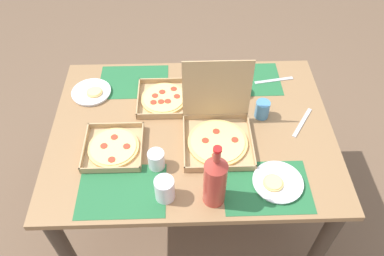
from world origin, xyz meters
name	(u,v)px	position (x,y,z in m)	size (l,w,h in m)	color
ground_plane	(192,208)	(0.00, 0.00, 0.00)	(6.00, 6.00, 0.00)	brown
dining_table	(192,143)	(0.00, 0.00, 0.63)	(1.32, 0.97, 0.74)	#3F3328
placemat_near_left	(122,191)	(-0.30, -0.34, 0.74)	(0.36, 0.26, 0.00)	#236638
placemat_near_right	(266,187)	(0.30, -0.34, 0.74)	(0.36, 0.26, 0.00)	#236638
placemat_far_left	(134,82)	(-0.30, 0.34, 0.74)	(0.36, 0.26, 0.00)	#236638
placemat_far_right	(246,79)	(0.30, 0.34, 0.74)	(0.36, 0.26, 0.00)	#236638
pizza_box_corner_right	(164,99)	(-0.14, 0.19, 0.75)	(0.26, 0.26, 0.04)	tan
pizza_box_corner_left	(114,148)	(-0.35, -0.12, 0.75)	(0.26, 0.26, 0.04)	tan
pizza_box_edge_far	(217,130)	(0.11, -0.06, 0.79)	(0.31, 0.32, 0.34)	tan
plate_near_right	(92,92)	(-0.50, 0.25, 0.75)	(0.20, 0.20, 0.03)	white
plate_near_left	(213,76)	(0.12, 0.36, 0.75)	(0.22, 0.22, 0.03)	white
plate_far_right	(277,182)	(0.34, -0.32, 0.75)	(0.21, 0.21, 0.03)	white
soda_bottle	(215,180)	(0.08, -0.38, 0.87)	(0.09, 0.09, 0.32)	#B2382D
cup_red	(165,189)	(-0.12, -0.37, 0.79)	(0.08, 0.08, 0.11)	silver
cup_clear_right	(156,160)	(-0.16, -0.21, 0.78)	(0.07, 0.07, 0.09)	silver
cup_clear_left	(262,109)	(0.34, 0.07, 0.78)	(0.07, 0.07, 0.09)	teal
condiment_bowl	(240,90)	(0.25, 0.23, 0.76)	(0.10, 0.10, 0.04)	white
knife_by_far_left	(274,80)	(0.44, 0.32, 0.74)	(0.21, 0.02, 0.01)	#B7B7BC
knife_by_far_right	(302,122)	(0.53, 0.02, 0.74)	(0.21, 0.02, 0.01)	#B7B7BC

